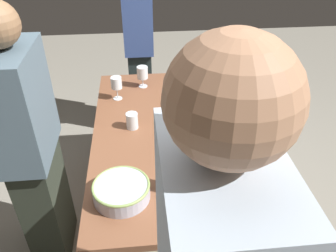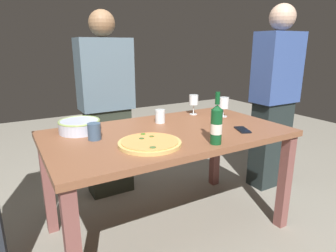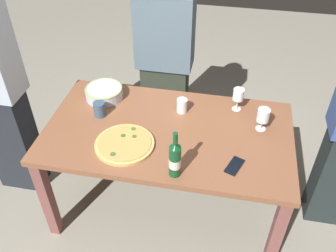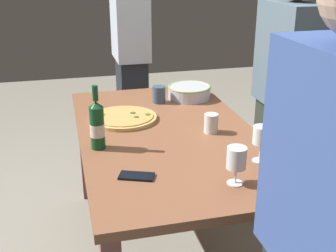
{
  "view_description": "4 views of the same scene",
  "coord_description": "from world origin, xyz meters",
  "px_view_note": "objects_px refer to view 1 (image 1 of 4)",
  "views": [
    {
      "loc": [
        -1.66,
        0.17,
        1.93
      ],
      "look_at": [
        0.0,
        0.0,
        0.78
      ],
      "focal_mm": 36.15,
      "sensor_mm": 36.0,
      "label": 1
    },
    {
      "loc": [
        -0.94,
        -1.62,
        1.31
      ],
      "look_at": [
        0.0,
        0.0,
        0.78
      ],
      "focal_mm": 31.0,
      "sensor_mm": 36.0,
      "label": 2
    },
    {
      "loc": [
        0.35,
        -1.76,
        2.3
      ],
      "look_at": [
        0.0,
        0.0,
        0.78
      ],
      "focal_mm": 39.12,
      "sensor_mm": 36.0,
      "label": 3
    },
    {
      "loc": [
        2.02,
        -0.51,
        1.6
      ],
      "look_at": [
        0.0,
        0.0,
        0.78
      ],
      "focal_mm": 46.7,
      "sensor_mm": 36.0,
      "label": 4
    }
  ],
  "objects_px": {
    "pizza": "(207,151)",
    "cup_ceramic": "(165,180)",
    "wine_bottle": "(225,102)",
    "person_host": "(32,150)",
    "dining_table": "(168,143)",
    "wine_glass_near_pizza": "(142,74)",
    "wine_glass_by_bottle": "(116,84)",
    "cup_amber": "(132,121)",
    "serving_bowl": "(121,190)",
    "person_guest_right": "(139,46)",
    "cell_phone": "(196,93)"
  },
  "relations": [
    {
      "from": "pizza",
      "to": "cup_ceramic",
      "type": "bearing_deg",
      "value": 133.65
    },
    {
      "from": "wine_bottle",
      "to": "person_host",
      "type": "relative_size",
      "value": 0.19
    },
    {
      "from": "pizza",
      "to": "person_host",
      "type": "distance_m",
      "value": 0.95
    },
    {
      "from": "dining_table",
      "to": "wine_glass_near_pizza",
      "type": "relative_size",
      "value": 10.16
    },
    {
      "from": "wine_glass_by_bottle",
      "to": "person_host",
      "type": "xyz_separation_m",
      "value": [
        -0.6,
        0.44,
        -0.07
      ]
    },
    {
      "from": "wine_bottle",
      "to": "wine_glass_by_bottle",
      "type": "distance_m",
      "value": 0.75
    },
    {
      "from": "dining_table",
      "to": "pizza",
      "type": "relative_size",
      "value": 4.34
    },
    {
      "from": "wine_bottle",
      "to": "cup_ceramic",
      "type": "xyz_separation_m",
      "value": [
        -0.59,
        0.43,
        -0.07
      ]
    },
    {
      "from": "pizza",
      "to": "cup_amber",
      "type": "distance_m",
      "value": 0.5
    },
    {
      "from": "serving_bowl",
      "to": "person_guest_right",
      "type": "height_order",
      "value": "person_guest_right"
    },
    {
      "from": "cell_phone",
      "to": "person_guest_right",
      "type": "distance_m",
      "value": 0.85
    },
    {
      "from": "cell_phone",
      "to": "person_host",
      "type": "distance_m",
      "value": 1.17
    },
    {
      "from": "person_guest_right",
      "to": "cup_amber",
      "type": "bearing_deg",
      "value": -10.39
    },
    {
      "from": "serving_bowl",
      "to": "cell_phone",
      "type": "height_order",
      "value": "serving_bowl"
    },
    {
      "from": "wine_glass_by_bottle",
      "to": "cup_ceramic",
      "type": "relative_size",
      "value": 1.59
    },
    {
      "from": "serving_bowl",
      "to": "wine_bottle",
      "type": "height_order",
      "value": "wine_bottle"
    },
    {
      "from": "dining_table",
      "to": "cup_ceramic",
      "type": "height_order",
      "value": "cup_ceramic"
    },
    {
      "from": "serving_bowl",
      "to": "person_guest_right",
      "type": "distance_m",
      "value": 1.72
    },
    {
      "from": "dining_table",
      "to": "cell_phone",
      "type": "relative_size",
      "value": 11.11
    },
    {
      "from": "cell_phone",
      "to": "person_host",
      "type": "height_order",
      "value": "person_host"
    },
    {
      "from": "cup_amber",
      "to": "serving_bowl",
      "type": "bearing_deg",
      "value": 174.4
    },
    {
      "from": "person_guest_right",
      "to": "wine_glass_by_bottle",
      "type": "bearing_deg",
      "value": -19.26
    },
    {
      "from": "person_guest_right",
      "to": "serving_bowl",
      "type": "bearing_deg",
      "value": -11.03
    },
    {
      "from": "dining_table",
      "to": "person_guest_right",
      "type": "height_order",
      "value": "person_guest_right"
    },
    {
      "from": "cup_ceramic",
      "to": "serving_bowl",
      "type": "bearing_deg",
      "value": 100.8
    },
    {
      "from": "pizza",
      "to": "wine_glass_near_pizza",
      "type": "relative_size",
      "value": 2.34
    },
    {
      "from": "wine_glass_by_bottle",
      "to": "person_host",
      "type": "bearing_deg",
      "value": 143.38
    },
    {
      "from": "wine_bottle",
      "to": "cup_ceramic",
      "type": "distance_m",
      "value": 0.74
    },
    {
      "from": "cup_ceramic",
      "to": "wine_glass_near_pizza",
      "type": "bearing_deg",
      "value": 3.47
    },
    {
      "from": "wine_bottle",
      "to": "wine_glass_by_bottle",
      "type": "relative_size",
      "value": 1.87
    },
    {
      "from": "cup_amber",
      "to": "cell_phone",
      "type": "height_order",
      "value": "cup_amber"
    },
    {
      "from": "person_guest_right",
      "to": "cell_phone",
      "type": "bearing_deg",
      "value": 20.4
    },
    {
      "from": "cup_amber",
      "to": "person_guest_right",
      "type": "relative_size",
      "value": 0.06
    },
    {
      "from": "wine_glass_near_pizza",
      "to": "cup_amber",
      "type": "height_order",
      "value": "wine_glass_near_pizza"
    },
    {
      "from": "dining_table",
      "to": "person_guest_right",
      "type": "relative_size",
      "value": 0.97
    },
    {
      "from": "wine_glass_by_bottle",
      "to": "cup_amber",
      "type": "bearing_deg",
      "value": -165.08
    },
    {
      "from": "serving_bowl",
      "to": "person_guest_right",
      "type": "relative_size",
      "value": 0.16
    },
    {
      "from": "dining_table",
      "to": "person_guest_right",
      "type": "bearing_deg",
      "value": 6.69
    },
    {
      "from": "pizza",
      "to": "dining_table",
      "type": "bearing_deg",
      "value": 39.78
    },
    {
      "from": "wine_glass_near_pizza",
      "to": "pizza",
      "type": "bearing_deg",
      "value": -158.53
    },
    {
      "from": "wine_glass_near_pizza",
      "to": "cup_amber",
      "type": "xyz_separation_m",
      "value": [
        -0.53,
        0.08,
        -0.06
      ]
    },
    {
      "from": "cup_ceramic",
      "to": "wine_bottle",
      "type": "bearing_deg",
      "value": -36.0
    },
    {
      "from": "dining_table",
      "to": "cup_ceramic",
      "type": "bearing_deg",
      "value": 172.47
    },
    {
      "from": "cup_amber",
      "to": "cell_phone",
      "type": "bearing_deg",
      "value": -49.81
    },
    {
      "from": "wine_glass_by_bottle",
      "to": "cup_amber",
      "type": "distance_m",
      "value": 0.39
    },
    {
      "from": "wine_glass_near_pizza",
      "to": "wine_glass_by_bottle",
      "type": "xyz_separation_m",
      "value": [
        -0.17,
        0.18,
        0.01
      ]
    },
    {
      "from": "cell_phone",
      "to": "wine_glass_near_pizza",
      "type": "bearing_deg",
      "value": -89.76
    },
    {
      "from": "wine_bottle",
      "to": "cup_ceramic",
      "type": "bearing_deg",
      "value": 144.0
    },
    {
      "from": "pizza",
      "to": "person_guest_right",
      "type": "bearing_deg",
      "value": 13.22
    },
    {
      "from": "cup_ceramic",
      "to": "cell_phone",
      "type": "xyz_separation_m",
      "value": [
        0.92,
        -0.31,
        -0.05
      ]
    }
  ]
}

